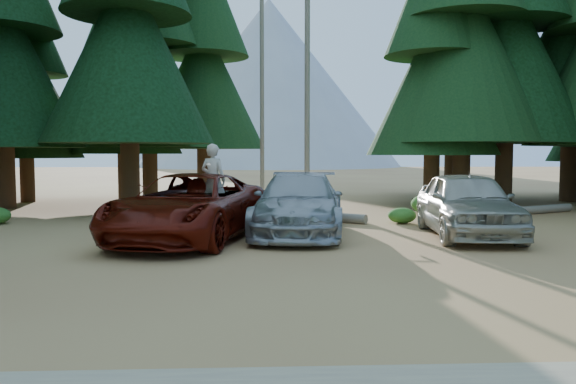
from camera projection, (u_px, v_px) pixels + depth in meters
name	position (u px, v px, depth m)	size (l,w,h in m)	color
ground	(326.00, 272.00, 10.69)	(160.00, 160.00, 0.00)	#A77347
forest_belt_north	(289.00, 202.00, 25.63)	(36.00, 7.00, 22.00)	black
snag_front	(307.00, 68.00, 24.75)	(0.24, 0.24, 12.00)	slate
snag_back	(262.00, 94.00, 26.23)	(0.20, 0.20, 10.00)	slate
mountain_peak	(254.00, 93.00, 97.61)	(48.00, 50.00, 28.00)	#979B9F
red_pickup	(190.00, 207.00, 14.46)	(2.87, 6.22, 1.73)	#5F1208
silver_minivan_center	(299.00, 203.00, 15.64)	(2.38, 5.86, 1.70)	#A4A7AC
silver_minivan_right	(467.00, 204.00, 15.18)	(2.10, 5.22, 1.78)	#B2AD9E
frisbee_player	(213.00, 180.00, 14.95)	(0.83, 0.71, 1.93)	beige
log_left	(249.00, 214.00, 19.60)	(0.28, 0.28, 3.88)	slate
log_mid	(314.00, 216.00, 18.75)	(0.31, 0.31, 3.81)	slate
log_right	(528.00, 210.00, 20.57)	(0.31, 0.31, 4.79)	slate
shrub_far_left	(125.00, 211.00, 19.28)	(0.95, 0.95, 0.52)	#306B20
shrub_left	(214.00, 210.00, 19.99)	(0.80, 0.80, 0.44)	#306B20
shrub_center_left	(212.00, 210.00, 18.85)	(1.27, 1.27, 0.70)	#306B20
shrub_center_right	(402.00, 215.00, 18.04)	(0.91, 0.91, 0.50)	#306B20
shrub_right	(466.00, 211.00, 19.16)	(0.95, 0.95, 0.52)	#306B20
shrub_far_right	(430.00, 204.00, 20.68)	(1.38, 1.38, 0.76)	#306B20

